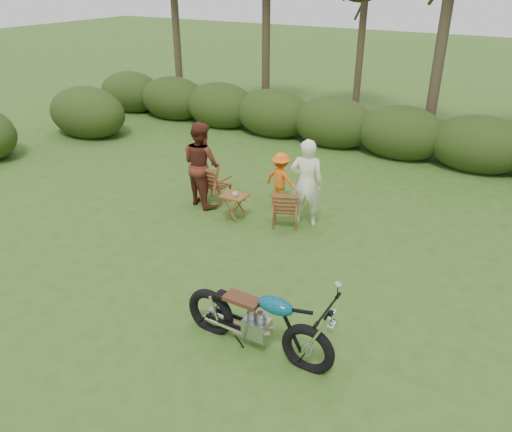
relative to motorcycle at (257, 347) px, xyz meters
The scene contains 10 objects.
ground 0.62m from the motorcycle, behind, with size 80.00×80.00×0.00m, color #33501A.
tree_line 10.36m from the motorcycle, 90.67° to the left, with size 22.52×11.62×8.14m.
motorcycle is the anchor object (origin of this frame).
lawn_chair_right 3.72m from the motorcycle, 111.52° to the left, with size 0.58×0.58×0.85m, color brown, non-canonical shape.
lawn_chair_left 4.95m from the motorcycle, 131.23° to the left, with size 0.64×0.64×0.93m, color brown, non-canonical shape.
side_table 4.00m from the motorcycle, 127.08° to the left, with size 0.53×0.44×0.54m, color brown, non-canonical shape.
cup 3.98m from the motorcycle, 126.94° to the left, with size 0.11×0.11×0.09m, color beige.
adult_a 3.84m from the motorcycle, 105.78° to the left, with size 0.66×0.43×1.81m, color #F5F0CA.
adult_b 4.87m from the motorcycle, 134.64° to the left, with size 0.90×0.71×1.86m, color #5C261A.
child 4.76m from the motorcycle, 114.18° to the left, with size 0.76×0.44×1.18m, color orange.
Camera 1 is at (3.34, -4.52, 4.69)m, focal length 35.00 mm.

